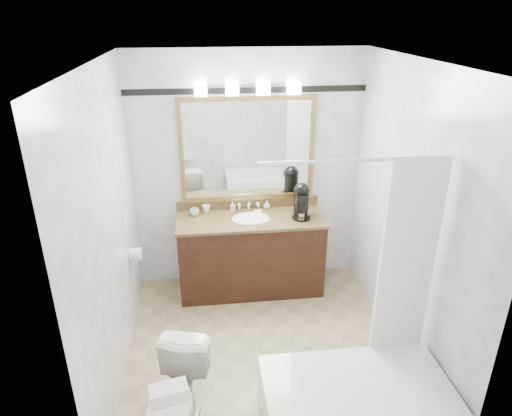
% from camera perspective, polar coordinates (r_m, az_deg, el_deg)
% --- Properties ---
extents(room, '(2.42, 2.62, 2.52)m').
position_cam_1_polar(room, '(3.62, 1.06, -2.29)').
color(room, gray).
rests_on(room, ground).
extents(vanity, '(1.53, 0.58, 0.97)m').
position_cam_1_polar(vanity, '(4.89, -0.65, -5.60)').
color(vanity, black).
rests_on(vanity, ground).
extents(mirror, '(1.40, 0.04, 1.10)m').
position_cam_1_polar(mirror, '(4.72, -1.06, 7.28)').
color(mirror, olive).
rests_on(mirror, room).
extents(vanity_light_bar, '(1.02, 0.14, 0.12)m').
position_cam_1_polar(vanity_light_bar, '(4.53, -1.05, 14.79)').
color(vanity_light_bar, silver).
rests_on(vanity_light_bar, room).
extents(accent_stripe, '(2.40, 0.01, 0.06)m').
position_cam_1_polar(accent_stripe, '(4.60, -1.14, 14.51)').
color(accent_stripe, black).
rests_on(accent_stripe, room).
extents(bathtub, '(1.30, 0.75, 1.96)m').
position_cam_1_polar(bathtub, '(3.60, 12.56, -22.29)').
color(bathtub, white).
rests_on(bathtub, ground).
extents(tp_roll, '(0.11, 0.12, 0.12)m').
position_cam_1_polar(tp_roll, '(4.49, -14.85, -5.59)').
color(tp_roll, white).
rests_on(tp_roll, room).
extents(toilet, '(0.54, 0.74, 0.68)m').
position_cam_1_polar(toilet, '(3.48, -10.05, -22.73)').
color(toilet, white).
rests_on(toilet, ground).
extents(tissue_box, '(0.25, 0.17, 0.09)m').
position_cam_1_polar(tissue_box, '(2.99, -10.85, -21.79)').
color(tissue_box, white).
rests_on(tissue_box, toilet).
extents(coffee_maker, '(0.19, 0.24, 0.37)m').
position_cam_1_polar(coffee_maker, '(4.69, 5.70, 1.04)').
color(coffee_maker, black).
rests_on(coffee_maker, vanity).
extents(cup_left, '(0.10, 0.10, 0.07)m').
position_cam_1_polar(cup_left, '(4.79, -7.68, -0.52)').
color(cup_left, white).
rests_on(cup_left, vanity).
extents(cup_right, '(0.10, 0.10, 0.08)m').
position_cam_1_polar(cup_right, '(4.85, -6.25, -0.10)').
color(cup_right, white).
rests_on(cup_right, vanity).
extents(soap_bottle_a, '(0.06, 0.06, 0.11)m').
position_cam_1_polar(soap_bottle_a, '(4.85, -2.93, 0.19)').
color(soap_bottle_a, white).
rests_on(soap_bottle_a, vanity).
extents(soap_bottle_b, '(0.09, 0.09, 0.09)m').
position_cam_1_polar(soap_bottle_b, '(4.90, 1.35, 0.40)').
color(soap_bottle_b, white).
rests_on(soap_bottle_b, vanity).
extents(soap_bar, '(0.09, 0.07, 0.03)m').
position_cam_1_polar(soap_bar, '(4.81, 0.22, -0.48)').
color(soap_bar, beige).
rests_on(soap_bar, vanity).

